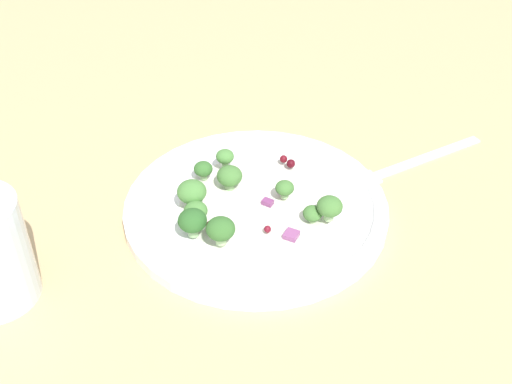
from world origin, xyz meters
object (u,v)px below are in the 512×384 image
(broccoli_floret_0, at_px, (285,188))
(fork, at_px, (408,164))
(broccoli_floret_2, at_px, (312,214))
(plate, at_px, (256,206))
(broccoli_floret_1, at_px, (192,221))

(broccoli_floret_0, xyz_separation_m, fork, (0.04, 0.16, -0.03))
(broccoli_floret_2, xyz_separation_m, fork, (0.00, 0.16, -0.02))
(plate, bearing_deg, broccoli_floret_0, 51.55)
(plate, xyz_separation_m, broccoli_floret_0, (0.02, 0.02, 0.02))
(broccoli_floret_0, xyz_separation_m, broccoli_floret_2, (0.04, -0.00, -0.01))
(broccoli_floret_0, distance_m, broccoli_floret_2, 0.04)
(broccoli_floret_2, bearing_deg, broccoli_floret_1, -123.06)
(plate, bearing_deg, fork, 71.36)
(broccoli_floret_2, bearing_deg, fork, 89.72)
(plate, relative_size, broccoli_floret_1, 9.61)
(plate, height_order, broccoli_floret_0, broccoli_floret_0)
(plate, height_order, fork, plate)
(broccoli_floret_1, bearing_deg, fork, 76.01)
(broccoli_floret_0, height_order, fork, broccoli_floret_0)
(plate, bearing_deg, broccoli_floret_2, 17.30)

